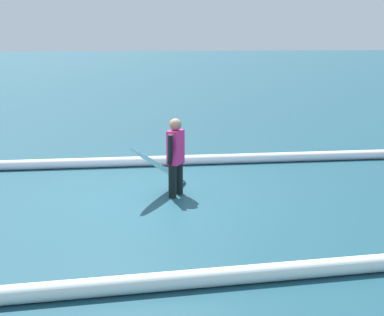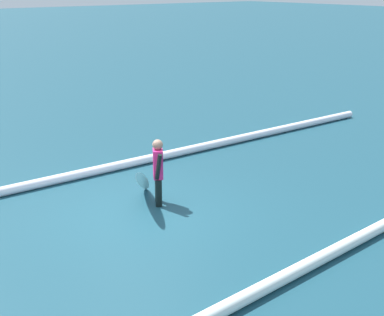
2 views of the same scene
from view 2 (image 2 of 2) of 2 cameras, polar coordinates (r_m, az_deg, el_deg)
name	(u,v)px [view 2 (image 2 of 2)]	position (r m, az deg, el deg)	size (l,w,h in m)	color
ground_plane	(139,211)	(11.99, -5.30, -5.27)	(176.17, 176.17, 0.00)	#194454
surfer	(158,169)	(12.08, -3.37, -1.07)	(0.35, 0.53, 1.42)	black
surfboard	(143,181)	(12.16, -4.90, -2.32)	(1.35, 1.65, 1.06)	white
wave_crest_foreground	(67,177)	(13.94, -12.22, -1.85)	(0.22, 0.22, 21.53)	white
wave_crest_midground	(220,311)	(8.41, 2.80, -14.83)	(0.22, 0.22, 23.07)	white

